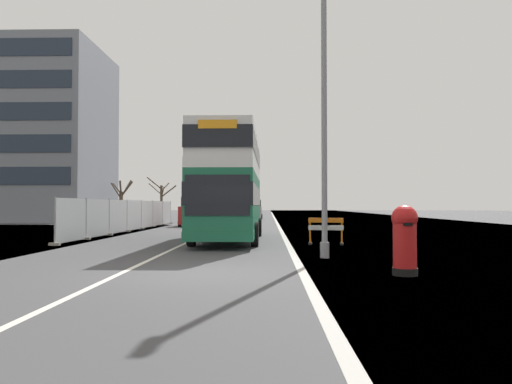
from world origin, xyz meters
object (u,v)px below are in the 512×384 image
(lamppost_foreground, at_px, (324,117))
(car_receding_far, at_px, (254,210))
(red_pillar_postbox, at_px, (405,237))
(car_receding_mid, at_px, (201,212))
(car_oncoming_near, at_px, (194,212))
(roadworks_barrier, at_px, (326,228))
(double_decker_bus, at_px, (230,185))

(lamppost_foreground, bearing_deg, car_receding_far, 94.70)
(red_pillar_postbox, relative_size, car_receding_mid, 0.41)
(car_receding_far, bearing_deg, car_oncoming_near, -102.51)
(car_oncoming_near, xyz_separation_m, car_receding_mid, (-0.71, 9.33, -0.05))
(red_pillar_postbox, xyz_separation_m, roadworks_barrier, (-0.81, 8.92, -0.22))
(car_receding_mid, bearing_deg, roadworks_barrier, -71.53)
(roadworks_barrier, xyz_separation_m, car_oncoming_near, (-8.37, 17.84, 0.38))
(car_oncoming_near, distance_m, car_receding_mid, 9.36)
(lamppost_foreground, distance_m, red_pillar_postbox, 5.39)
(double_decker_bus, relative_size, car_receding_mid, 2.69)
(car_receding_far, bearing_deg, car_receding_mid, -116.83)
(red_pillar_postbox, xyz_separation_m, car_oncoming_near, (-9.18, 26.76, 0.16))
(roadworks_barrier, relative_size, car_receding_far, 0.39)
(car_oncoming_near, bearing_deg, lamppost_foreground, -71.49)
(car_receding_far, bearing_deg, red_pillar_postbox, -83.85)
(red_pillar_postbox, distance_m, roadworks_barrier, 8.96)
(double_decker_bus, relative_size, roadworks_barrier, 7.28)
(double_decker_bus, xyz_separation_m, red_pillar_postbox, (5.09, -11.25, -1.72))
(lamppost_foreground, bearing_deg, car_receding_mid, 104.58)
(double_decker_bus, distance_m, car_oncoming_near, 16.11)
(lamppost_foreground, xyz_separation_m, car_oncoming_near, (-7.70, 23.01, -3.42))
(double_decker_bus, height_order, car_receding_far, double_decker_bus)
(double_decker_bus, relative_size, lamppost_foreground, 1.17)
(double_decker_bus, bearing_deg, lamppost_foreground, -64.31)
(double_decker_bus, height_order, car_receding_mid, double_decker_bus)
(red_pillar_postbox, height_order, roadworks_barrier, red_pillar_postbox)
(red_pillar_postbox, distance_m, car_oncoming_near, 28.29)
(lamppost_foreground, relative_size, car_oncoming_near, 2.39)
(car_receding_mid, bearing_deg, car_receding_far, 63.17)
(car_oncoming_near, bearing_deg, car_receding_far, 77.49)
(lamppost_foreground, relative_size, car_receding_far, 2.40)
(red_pillar_postbox, bearing_deg, car_receding_far, 96.15)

